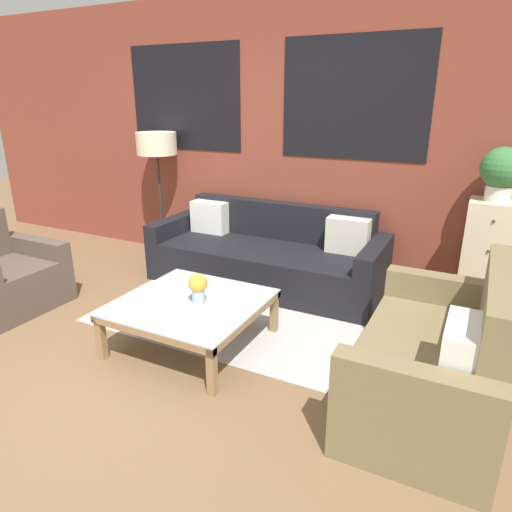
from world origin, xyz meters
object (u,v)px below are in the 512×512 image
coffee_table (192,307)px  flower_vase (198,286)px  armchair_corner (3,278)px  drawer_cabinet (486,259)px  floor_lamp (157,148)px  potted_plant (502,171)px  couch_dark (267,257)px  settee_vintage (437,362)px

coffee_table → flower_vase: size_ratio=4.43×
armchair_corner → drawer_cabinet: bearing=25.1°
floor_lamp → potted_plant: size_ratio=3.30×
drawer_cabinet → flower_vase: size_ratio=4.38×
couch_dark → coffee_table: bearing=-88.9°
settee_vintage → coffee_table: (-1.74, -0.05, 0.01)m
settee_vintage → potted_plant: potted_plant is taller
coffee_table → floor_lamp: (-1.50, 1.58, 0.95)m
armchair_corner → coffee_table: size_ratio=0.83×
couch_dark → floor_lamp: bearing=172.3°
drawer_cabinet → potted_plant: potted_plant is taller
couch_dark → flower_vase: couch_dark is taller
armchair_corner → flower_vase: size_ratio=3.65×
settee_vintage → flower_vase: size_ratio=6.26×
settee_vintage → potted_plant: 1.83m
couch_dark → potted_plant: size_ratio=5.33×
drawer_cabinet → flower_vase: drawer_cabinet is taller
coffee_table → floor_lamp: 2.37m
couch_dark → drawer_cabinet: 2.00m
floor_lamp → couch_dark: bearing=-7.7°
floor_lamp → potted_plant: bearing=0.5°
settee_vintage → drawer_cabinet: size_ratio=1.43×
couch_dark → settee_vintage: (1.77, -1.33, 0.04)m
potted_plant → flower_vase: 2.58m
coffee_table → potted_plant: (1.94, 1.61, 0.94)m
settee_vintage → floor_lamp: 3.71m
floor_lamp → flower_vase: floor_lamp is taller
coffee_table → flower_vase: 0.19m
settee_vintage → drawer_cabinet: 1.58m
settee_vintage → potted_plant: size_ratio=3.29×
potted_plant → flower_vase: bearing=-139.5°
settee_vintage → potted_plant: (0.20, 1.56, 0.94)m
floor_lamp → drawer_cabinet: floor_lamp is taller
coffee_table → floor_lamp: size_ratio=0.70×
coffee_table → potted_plant: size_ratio=2.33×
floor_lamp → flower_vase: size_ratio=6.28×
armchair_corner → coffee_table: 1.92m
couch_dark → potted_plant: bearing=6.6°
potted_plant → settee_vintage: bearing=-97.3°
coffee_table → armchair_corner: bearing=-174.0°
floor_lamp → drawer_cabinet: bearing=0.5°
armchair_corner → flower_vase: armchair_corner is taller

